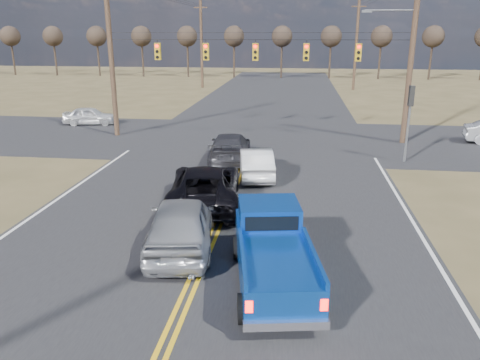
# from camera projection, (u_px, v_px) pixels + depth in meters

# --- Properties ---
(ground) EXTENTS (160.00, 160.00, 0.00)m
(ground) POSITION_uv_depth(u_px,v_px,m) (192.00, 285.00, 12.40)
(ground) COLOR brown
(ground) RESTS_ON ground
(road_main) EXTENTS (14.00, 120.00, 0.02)m
(road_main) POSITION_uv_depth(u_px,v_px,m) (239.00, 176.00, 21.86)
(road_main) COLOR #28282B
(road_main) RESTS_ON ground
(road_cross) EXTENTS (120.00, 12.00, 0.02)m
(road_cross) POSITION_uv_depth(u_px,v_px,m) (255.00, 139.00, 29.43)
(road_cross) COLOR #28282B
(road_cross) RESTS_ON ground
(signal_gantry) EXTENTS (19.60, 4.83, 10.00)m
(signal_gantry) POSITION_uv_depth(u_px,v_px,m) (264.00, 56.00, 27.65)
(signal_gantry) COLOR #473323
(signal_gantry) RESTS_ON ground
(utility_poles) EXTENTS (19.60, 58.32, 10.00)m
(utility_poles) POSITION_uv_depth(u_px,v_px,m) (254.00, 54.00, 26.91)
(utility_poles) COLOR #473323
(utility_poles) RESTS_ON ground
(treeline) EXTENTS (87.00, 117.80, 7.40)m
(treeline) POSITION_uv_depth(u_px,v_px,m) (266.00, 42.00, 36.20)
(treeline) COLOR #33261C
(treeline) RESTS_ON ground
(pickup_truck) EXTENTS (2.64, 5.20, 1.87)m
(pickup_truck) POSITION_uv_depth(u_px,v_px,m) (273.00, 252.00, 12.26)
(pickup_truck) COLOR black
(pickup_truck) RESTS_ON ground
(silver_suv) EXTENTS (2.61, 5.08, 1.65)m
(silver_suv) POSITION_uv_depth(u_px,v_px,m) (181.00, 223.00, 14.32)
(silver_suv) COLOR #95979C
(silver_suv) RESTS_ON ground
(black_suv) EXTENTS (3.33, 5.93, 1.56)m
(black_suv) POSITION_uv_depth(u_px,v_px,m) (205.00, 186.00, 17.91)
(black_suv) COLOR black
(black_suv) RESTS_ON ground
(white_car_queue) EXTENTS (2.05, 4.29, 1.36)m
(white_car_queue) POSITION_uv_depth(u_px,v_px,m) (256.00, 162.00, 21.56)
(white_car_queue) COLOR silver
(white_car_queue) RESTS_ON ground
(dgrey_car_queue) EXTENTS (2.37, 5.11, 1.44)m
(dgrey_car_queue) POSITION_uv_depth(u_px,v_px,m) (230.00, 147.00, 24.25)
(dgrey_car_queue) COLOR #36353B
(dgrey_car_queue) RESTS_ON ground
(cross_car_west) EXTENTS (2.08, 3.95, 1.28)m
(cross_car_west) POSITION_uv_depth(u_px,v_px,m) (90.00, 116.00, 33.88)
(cross_car_west) COLOR silver
(cross_car_west) RESTS_ON ground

